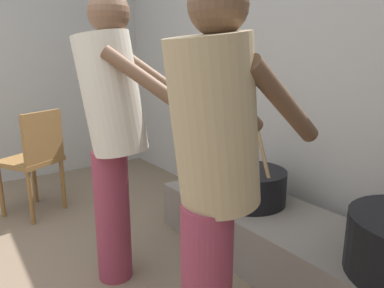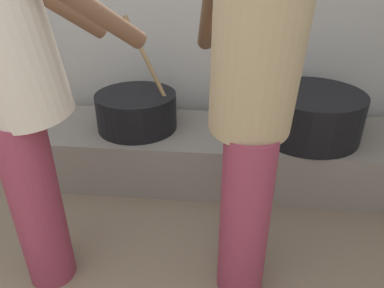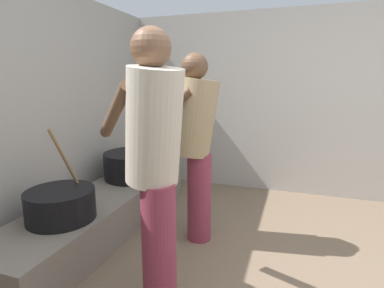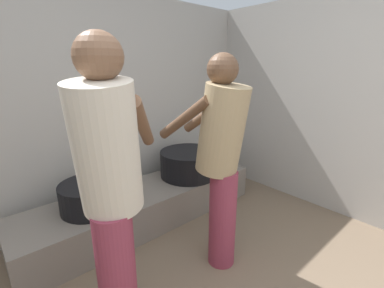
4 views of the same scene
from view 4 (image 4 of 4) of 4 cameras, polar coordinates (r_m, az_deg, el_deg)
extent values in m
cube|color=#ADA8A0|center=(2.60, -30.73, 5.45)|extent=(4.95, 0.20, 2.13)
cube|color=slate|center=(2.67, -9.72, -12.79)|extent=(2.32, 0.60, 0.34)
cylinder|color=black|center=(2.34, -20.96, -10.41)|extent=(0.49, 0.49, 0.22)
cylinder|color=#937047|center=(2.25, -19.74, -2.77)|extent=(0.26, 0.06, 0.51)
cylinder|color=black|center=(2.81, -0.78, -4.19)|extent=(0.59, 0.59, 0.27)
cylinder|color=#8C3347|center=(2.05, 6.61, -15.74)|extent=(0.20, 0.20, 0.75)
cylinder|color=tan|center=(1.80, 6.52, 3.12)|extent=(0.35, 0.42, 0.64)
sphere|color=brown|center=(1.76, 6.67, 15.80)|extent=(0.21, 0.21, 0.21)
cylinder|color=brown|center=(2.03, 3.39, 6.58)|extent=(0.13, 0.46, 0.35)
cylinder|color=brown|center=(1.82, -1.80, 5.48)|extent=(0.13, 0.46, 0.35)
cylinder|color=#8C3347|center=(1.61, -15.87, -26.03)|extent=(0.20, 0.20, 0.78)
cylinder|color=beige|center=(1.29, -17.99, -1.10)|extent=(0.48, 0.49, 0.66)
sphere|color=brown|center=(1.24, -19.60, 17.45)|extent=(0.21, 0.21, 0.21)
cylinder|color=brown|center=(1.46, -10.69, 4.27)|extent=(0.35, 0.41, 0.36)
cylinder|color=brown|center=(1.53, -20.78, 3.99)|extent=(0.35, 0.41, 0.36)
camera|label=1|loc=(2.29, 38.55, 7.99)|focal=32.53mm
camera|label=2|loc=(1.22, 48.28, 4.27)|focal=33.56mm
camera|label=3|loc=(1.09, -106.43, -11.72)|focal=28.53mm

